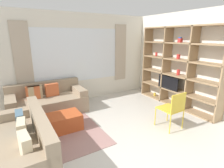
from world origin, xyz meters
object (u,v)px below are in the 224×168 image
object	(u,v)px
couch_side	(20,146)
folding_chair	(173,107)
shelving_unit	(179,68)
couch_main	(48,102)
ottoman	(63,122)

from	to	relation	value
couch_side	folding_chair	bearing A→B (deg)	79.89
shelving_unit	folding_chair	size ratio (longest dim) A/B	3.04
couch_main	shelving_unit	bearing A→B (deg)	-21.97
couch_side	ottoman	world-z (taller)	couch_side
couch_side	shelving_unit	bearing A→B (deg)	95.38
ottoman	folding_chair	size ratio (longest dim) A/B	0.88
shelving_unit	folding_chair	xyz separation A→B (m)	(-1.26, -0.93, -0.62)
shelving_unit	couch_side	world-z (taller)	shelving_unit
couch_main	folding_chair	world-z (taller)	folding_chair
couch_side	folding_chair	size ratio (longest dim) A/B	2.25
couch_main	ottoman	world-z (taller)	couch_main
folding_chair	couch_side	bearing A→B (deg)	-10.11
shelving_unit	couch_main	size ratio (longest dim) A/B	1.35
couch_main	ottoman	bearing A→B (deg)	-85.27
folding_chair	ottoman	bearing A→B (deg)	-30.03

